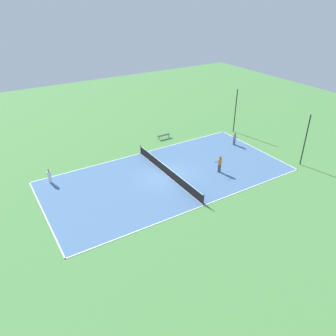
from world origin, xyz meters
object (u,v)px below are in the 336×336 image
Objects in this scene: bench at (164,135)px; player_baseline_gray at (234,138)px; fence_post_back_left at (235,111)px; player_near_white at (49,175)px; tennis_ball_near_net at (94,167)px; tennis_ball_right_alley at (113,162)px; tennis_net at (168,171)px; fence_post_back_right at (305,140)px; player_center_orange at (220,163)px.

player_baseline_gray reaches higher than bench.
player_baseline_gray is 4.46m from fence_post_back_left.
player_near_white reaches higher than tennis_ball_near_net.
player_near_white is at bearing -83.81° from tennis_ball_right_alley.
tennis_ball_near_net is at bearing -134.17° from tennis_net.
player_baseline_gray is at bearing 78.37° from tennis_ball_near_net.
fence_post_back_right reaches higher than tennis_ball_right_alley.
player_baseline_gray is 0.85× the size of player_center_orange.
fence_post_back_right is (10.58, 18.58, 2.67)m from tennis_ball_near_net.
player_baseline_gray reaches higher than tennis_ball_right_alley.
tennis_net is at bearing 45.83° from tennis_ball_near_net.
fence_post_back_right is at bearing 60.34° from tennis_ball_near_net.
tennis_ball_near_net is (-3.28, -15.94, -0.81)m from player_baseline_gray.
player_near_white is at bearing -88.93° from fence_post_back_left.
fence_post_back_right reaches higher than player_baseline_gray.
player_center_orange reaches higher than tennis_ball_near_net.
player_center_orange is at bearing -110.95° from fence_post_back_right.
tennis_ball_near_net is (-0.64, 4.58, -0.78)m from player_near_white.
bench is 9.44m from fence_post_back_left.
tennis_ball_right_alley is 16.73m from fence_post_back_left.
player_baseline_gray is at bearing 154.94° from player_near_white.
tennis_ball_near_net is 21.55m from fence_post_back_right.
fence_post_back_left is (-5.19, 13.03, 2.19)m from tennis_net.
tennis_ball_near_net is at bearing -79.63° from player_baseline_gray.
player_baseline_gray is 16.29m from tennis_ball_near_net.
player_near_white is 0.83× the size of player_center_orange.
tennis_net reaches higher than tennis_ball_right_alley.
bench is 0.95× the size of player_center_orange.
tennis_net is at bearing 32.51° from tennis_ball_right_alley.
tennis_ball_right_alley is at bearing -91.00° from fence_post_back_left.
tennis_net is at bearing 137.12° from player_near_white.
tennis_net is 169.47× the size of tennis_ball_right_alley.
player_near_white reaches higher than tennis_net.
bench is 24.57× the size of tennis_ball_near_net.
tennis_ball_right_alley is at bearing 168.45° from player_near_white.
tennis_net is 7.94× the size of player_near_white.
player_baseline_gray is (5.89, 6.06, 0.48)m from bench.
player_center_orange reaches higher than player_near_white.
player_near_white is 0.97× the size of player_baseline_gray.
tennis_ball_right_alley is (-3.36, -13.87, -0.81)m from player_baseline_gray.
player_near_white is 21.36× the size of tennis_ball_near_net.
player_baseline_gray is 6.99m from player_center_orange.
player_center_orange is at bearing -87.52° from bench.
player_near_white is at bearing -82.01° from tennis_ball_near_net.
fence_post_back_right is at bearing 142.08° from player_center_orange.
player_baseline_gray is (2.64, 20.52, 0.03)m from player_near_white.
fence_post_back_left is at bearing 89.35° from tennis_ball_near_net.
player_center_orange is 0.32× the size of fence_post_back_right.
tennis_ball_near_net is at bearing -52.70° from player_center_orange.
player_near_white is 21.36× the size of tennis_ball_right_alley.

